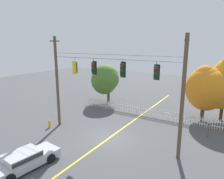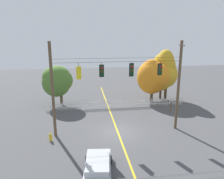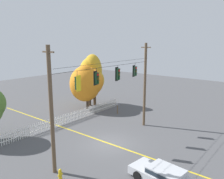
# 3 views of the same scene
# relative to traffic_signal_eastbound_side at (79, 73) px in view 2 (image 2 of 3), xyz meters

# --- Properties ---
(ground) EXTENTS (80.00, 80.00, 0.00)m
(ground) POSITION_rel_traffic_signal_eastbound_side_xyz_m (3.55, 0.01, -5.99)
(ground) COLOR #4C4C4F
(lane_centerline_stripe) EXTENTS (0.16, 36.00, 0.01)m
(lane_centerline_stripe) POSITION_rel_traffic_signal_eastbound_side_xyz_m (3.55, 0.01, -5.98)
(lane_centerline_stripe) COLOR gold
(lane_centerline_stripe) RESTS_ON ground
(signal_support_span) EXTENTS (12.16, 1.10, 8.77)m
(signal_support_span) POSITION_rel_traffic_signal_eastbound_side_xyz_m (3.55, 0.01, -1.52)
(signal_support_span) COLOR brown
(signal_support_span) RESTS_ON ground
(traffic_signal_eastbound_side) EXTENTS (0.43, 0.38, 1.49)m
(traffic_signal_eastbound_side) POSITION_rel_traffic_signal_eastbound_side_xyz_m (0.00, 0.00, 0.00)
(traffic_signal_eastbound_side) COLOR black
(traffic_signal_southbound_primary) EXTENTS (0.43, 0.38, 1.38)m
(traffic_signal_southbound_primary) POSITION_rel_traffic_signal_eastbound_side_xyz_m (2.06, 0.02, 0.09)
(traffic_signal_southbound_primary) COLOR black
(traffic_signal_northbound_secondary) EXTENTS (0.43, 0.38, 1.41)m
(traffic_signal_northbound_secondary) POSITION_rel_traffic_signal_eastbound_side_xyz_m (4.84, 0.02, 0.12)
(traffic_signal_northbound_secondary) COLOR black
(traffic_signal_northbound_primary) EXTENTS (0.43, 0.38, 1.36)m
(traffic_signal_northbound_primary) POSITION_rel_traffic_signal_eastbound_side_xyz_m (7.57, 0.02, 0.11)
(traffic_signal_northbound_primary) COLOR black
(white_picket_fence) EXTENTS (17.81, 0.06, 1.11)m
(white_picket_fence) POSITION_rel_traffic_signal_eastbound_side_xyz_m (4.59, 6.94, -5.43)
(white_picket_fence) COLOR white
(white_picket_fence) RESTS_ON ground
(autumn_maple_near_fence) EXTENTS (3.98, 3.56, 5.26)m
(autumn_maple_near_fence) POSITION_rel_traffic_signal_eastbound_side_xyz_m (-2.92, 9.32, -2.61)
(autumn_maple_near_fence) COLOR brown
(autumn_maple_near_fence) RESTS_ON ground
(autumn_maple_mid) EXTENTS (4.55, 4.08, 5.93)m
(autumn_maple_mid) POSITION_rel_traffic_signal_eastbound_side_xyz_m (9.98, 9.15, -2.37)
(autumn_maple_mid) COLOR #473828
(autumn_maple_mid) RESTS_ON ground
(autumn_oak_far_east) EXTENTS (4.14, 3.70, 5.53)m
(autumn_oak_far_east) POSITION_rel_traffic_signal_eastbound_side_xyz_m (11.29, 9.75, -2.41)
(autumn_oak_far_east) COLOR #473828
(autumn_oak_far_east) RESTS_ON ground
(autumn_maple_far_west) EXTENTS (3.87, 3.03, 7.17)m
(autumn_maple_far_west) POSITION_rel_traffic_signal_eastbound_side_xyz_m (11.98, 10.03, -1.72)
(autumn_maple_far_west) COLOR brown
(autumn_maple_far_west) RESTS_ON ground
(parked_car) EXTENTS (2.34, 4.75, 1.15)m
(parked_car) POSITION_rel_traffic_signal_eastbound_side_xyz_m (1.09, -6.61, -5.38)
(parked_car) COLOR #B7BABF
(parked_car) RESTS_ON ground
(fire_hydrant) EXTENTS (0.38, 0.22, 0.77)m
(fire_hydrant) POSITION_rel_traffic_signal_eastbound_side_xyz_m (-2.73, -1.01, -5.61)
(fire_hydrant) COLOR gold
(fire_hydrant) RESTS_ON ground
(roadside_mailbox) EXTENTS (0.25, 0.44, 1.44)m
(roadside_mailbox) POSITION_rel_traffic_signal_eastbound_side_xyz_m (10.90, 4.68, -4.81)
(roadside_mailbox) COLOR brown
(roadside_mailbox) RESTS_ON ground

